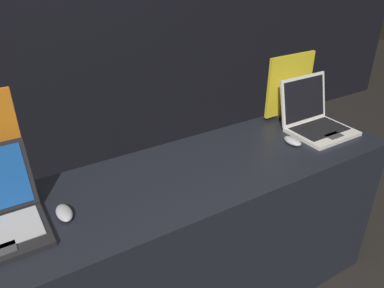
{
  "coord_description": "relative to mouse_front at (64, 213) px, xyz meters",
  "views": [
    {
      "loc": [
        -0.8,
        -0.96,
        1.85
      ],
      "look_at": [
        -0.01,
        0.32,
        1.04
      ],
      "focal_mm": 35.0,
      "sensor_mm": 36.0,
      "label": 1
    }
  ],
  "objects": [
    {
      "name": "wall_back",
      "position": [
        0.62,
        1.78,
        0.49
      ],
      "size": [
        8.0,
        0.05,
        2.8
      ],
      "color": "black",
      "rests_on": "ground_plane"
    },
    {
      "name": "display_counter",
      "position": [
        0.62,
        0.01,
        -0.46
      ],
      "size": [
        2.12,
        0.63,
        0.89
      ],
      "color": "black",
      "rests_on": "ground_plane"
    },
    {
      "name": "mouse_front",
      "position": [
        0.0,
        0.0,
        0.0
      ],
      "size": [
        0.06,
        0.12,
        0.03
      ],
      "color": "#B2B2B7",
      "rests_on": "display_counter"
    },
    {
      "name": "laptop_back",
      "position": [
        1.45,
        0.03,
        0.05
      ],
      "size": [
        0.34,
        0.34,
        0.29
      ],
      "color": "silver",
      "rests_on": "display_counter"
    },
    {
      "name": "mouse_back",
      "position": [
        1.21,
        -0.03,
        0.0
      ],
      "size": [
        0.07,
        0.11,
        0.04
      ],
      "color": "#B2B2B7",
      "rests_on": "display_counter"
    },
    {
      "name": "promo_stand_back",
      "position": [
        1.45,
        0.26,
        0.17
      ],
      "size": [
        0.34,
        0.07,
        0.39
      ],
      "color": "black",
      "rests_on": "display_counter"
    }
  ]
}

